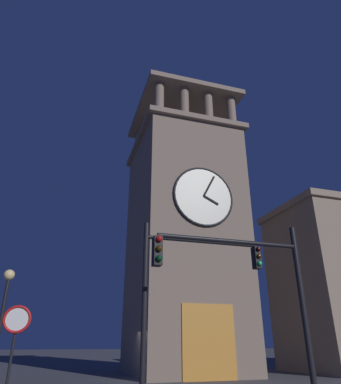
{
  "coord_description": "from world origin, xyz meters",
  "views": [
    {
      "loc": [
        5.04,
        21.18,
        1.92
      ],
      "look_at": [
        -2.31,
        -2.83,
        12.72
      ],
      "focal_mm": 32.8,
      "sensor_mm": 36.0,
      "label": 1
    }
  ],
  "objects": [
    {
      "name": "ground_plane",
      "position": [
        0.0,
        0.0,
        0.0
      ],
      "size": [
        200.0,
        200.0,
        0.0
      ],
      "primitive_type": "plane",
      "color": "#4C4C51"
    },
    {
      "name": "clocktower",
      "position": [
        -3.29,
        -2.8,
        9.0
      ],
      "size": [
        7.68,
        8.95,
        23.75
      ],
      "color": "gray",
      "rests_on": "ground_plane"
    },
    {
      "name": "traffic_signal_mid",
      "position": [
        1.23,
        10.56,
        3.69
      ],
      "size": [
        4.11,
        0.41,
        5.49
      ],
      "color": "black",
      "rests_on": "ground_plane"
    },
    {
      "name": "traffic_signal_far",
      "position": [
        0.16,
        12.68,
        3.37
      ],
      "size": [
        4.33,
        0.41,
        5.06
      ],
      "color": "black",
      "rests_on": "ground_plane"
    },
    {
      "name": "street_lamp",
      "position": [
        7.15,
        5.01,
        3.34
      ],
      "size": [
        0.44,
        0.44,
        4.75
      ],
      "color": "black",
      "rests_on": "ground_plane"
    },
    {
      "name": "no_horn_sign",
      "position": [
        6.13,
        9.62,
        2.3
      ],
      "size": [
        0.78,
        0.14,
        2.93
      ],
      "color": "black",
      "rests_on": "ground_plane"
    }
  ]
}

